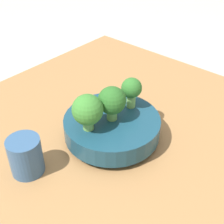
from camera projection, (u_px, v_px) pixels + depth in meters
ground_plane at (106, 145)px, 0.82m from camera, size 6.00×6.00×0.00m
table at (106, 141)px, 0.81m from camera, size 0.98×0.89×0.03m
bowl at (112, 127)px, 0.78m from camera, size 0.24×0.24×0.06m
broccoli_floret_right at (89, 111)px, 0.70m from camera, size 0.07×0.07×0.09m
broccoli_floret_center at (112, 101)px, 0.73m from camera, size 0.07×0.07×0.09m
broccoli_floret_left at (132, 89)px, 0.77m from camera, size 0.05×0.05×0.08m
cup at (26, 156)px, 0.68m from camera, size 0.07×0.07×0.09m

